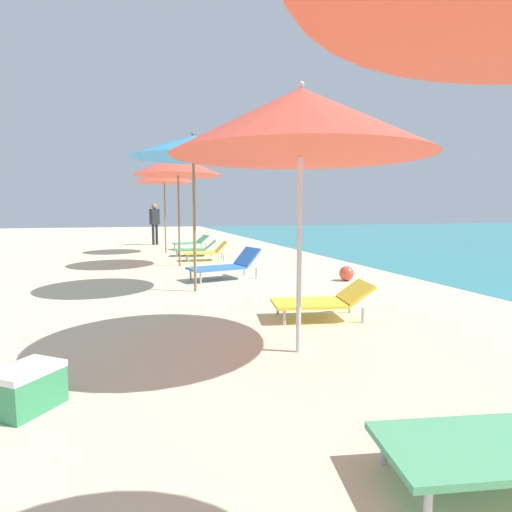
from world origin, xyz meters
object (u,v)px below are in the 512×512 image
(lounger_third_shoreside, at_px, (323,300))
(umbrella_farthest, at_px, (164,176))
(person_walking_mid, at_px, (155,220))
(umbrella_fifth, at_px, (178,166))
(cooler_box, at_px, (26,388))
(umbrella_fourth, at_px, (193,147))
(lounger_farthest_inland, at_px, (196,248))
(lounger_fifth_shoreside, at_px, (207,251))
(lounger_farthest_shoreside, at_px, (191,242))
(umbrella_third, at_px, (301,123))
(beach_ball, at_px, (347,273))
(lounger_fourth_shoreside, at_px, (226,265))

(lounger_third_shoreside, height_order, umbrella_farthest, umbrella_farthest)
(person_walking_mid, bearing_deg, umbrella_fifth, -27.56)
(umbrella_farthest, xyz_separation_m, person_walking_mid, (-0.17, 3.49, -1.53))
(umbrella_fifth, distance_m, cooler_box, 8.16)
(umbrella_fourth, bearing_deg, lounger_farthest_inland, 81.48)
(umbrella_fifth, distance_m, umbrella_farthest, 3.53)
(lounger_fifth_shoreside, height_order, umbrella_farthest, umbrella_farthest)
(umbrella_fourth, height_order, cooler_box, umbrella_fourth)
(lounger_third_shoreside, relative_size, umbrella_farthest, 0.48)
(lounger_third_shoreside, distance_m, umbrella_farthest, 9.75)
(lounger_third_shoreside, bearing_deg, lounger_fifth_shoreside, -76.80)
(lounger_third_shoreside, height_order, umbrella_fifth, umbrella_fifth)
(lounger_third_shoreside, distance_m, lounger_farthest_shoreside, 10.50)
(lounger_third_shoreside, bearing_deg, cooler_box, 38.50)
(lounger_third_shoreside, distance_m, umbrella_fourth, 3.55)
(umbrella_third, relative_size, person_walking_mid, 1.56)
(lounger_farthest_shoreside, distance_m, person_walking_mid, 2.76)
(lounger_farthest_shoreside, bearing_deg, umbrella_fourth, 73.21)
(person_walking_mid, height_order, cooler_box, person_walking_mid)
(lounger_third_shoreside, bearing_deg, umbrella_third, 64.43)
(lounger_third_shoreside, distance_m, cooler_box, 3.61)
(lounger_farthest_inland, height_order, beach_ball, lounger_farthest_inland)
(umbrella_fourth, bearing_deg, cooler_box, -113.95)
(lounger_farthest_inland, bearing_deg, umbrella_fourth, 93.23)
(lounger_third_shoreside, bearing_deg, lounger_farthest_inland, -76.56)
(lounger_third_shoreside, bearing_deg, umbrella_fourth, -50.30)
(umbrella_farthest, height_order, person_walking_mid, umbrella_farthest)
(umbrella_fifth, xyz_separation_m, umbrella_farthest, (-0.09, 3.53, 0.01))
(lounger_fourth_shoreside, bearing_deg, person_walking_mid, -97.90)
(umbrella_third, bearing_deg, cooler_box, -165.89)
(umbrella_fourth, distance_m, lounger_fifth_shoreside, 5.09)
(lounger_farthest_shoreside, distance_m, cooler_box, 12.55)
(umbrella_farthest, bearing_deg, umbrella_fourth, -90.13)
(person_walking_mid, bearing_deg, lounger_farthest_inland, -17.51)
(umbrella_fourth, relative_size, cooler_box, 4.92)
(umbrella_farthest, distance_m, beach_ball, 7.84)
(umbrella_farthest, relative_size, lounger_farthest_shoreside, 2.10)
(umbrella_third, height_order, lounger_farthest_inland, umbrella_third)
(lounger_third_shoreside, xyz_separation_m, lounger_fifth_shoreside, (-0.38, 6.83, 0.02))
(umbrella_fifth, xyz_separation_m, lounger_farthest_inland, (0.76, 2.28, -2.32))
(lounger_fifth_shoreside, relative_size, cooler_box, 2.23)
(cooler_box, bearing_deg, umbrella_fifth, 75.77)
(lounger_third_shoreside, xyz_separation_m, umbrella_fifth, (-1.25, 5.84, 2.31))
(lounger_farthest_shoreside, relative_size, cooler_box, 2.41)
(lounger_fourth_shoreside, distance_m, person_walking_mid, 9.44)
(lounger_fifth_shoreside, bearing_deg, person_walking_mid, -75.65)
(lounger_fourth_shoreside, distance_m, umbrella_fifth, 3.33)
(beach_ball, bearing_deg, lounger_third_shoreside, -124.38)
(umbrella_farthest, relative_size, beach_ball, 9.45)
(umbrella_fourth, bearing_deg, umbrella_farthest, 89.87)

